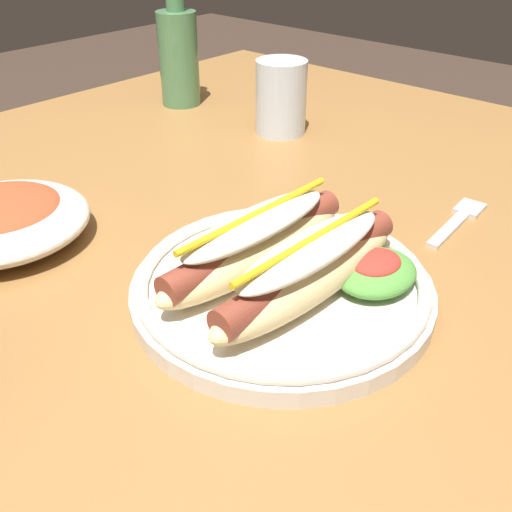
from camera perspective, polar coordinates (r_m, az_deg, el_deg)
dining_table at (r=0.64m, az=-12.84°, el=-6.17°), size 1.41×0.96×0.74m
hot_dog_plate at (r=0.50m, az=2.97°, el=-1.62°), size 0.26×0.26×0.08m
fork at (r=0.66m, az=19.29°, el=3.44°), size 0.12×0.03×0.00m
water_cup at (r=0.86m, az=2.47°, el=15.30°), size 0.07×0.07×0.10m
glass_bottle at (r=0.98m, az=-7.64°, el=19.34°), size 0.06×0.06×0.23m
side_bowl at (r=0.63m, az=-23.72°, el=3.37°), size 0.17×0.17×0.05m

